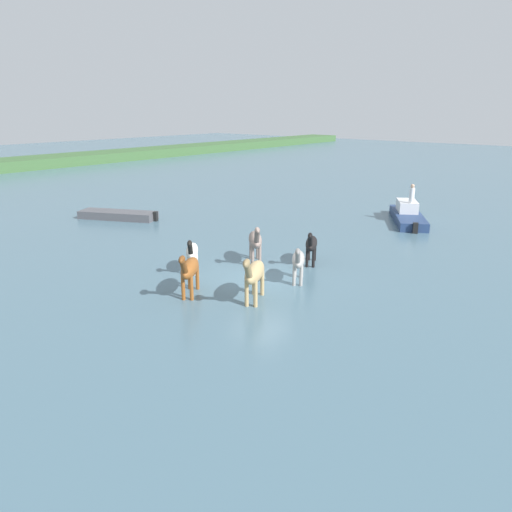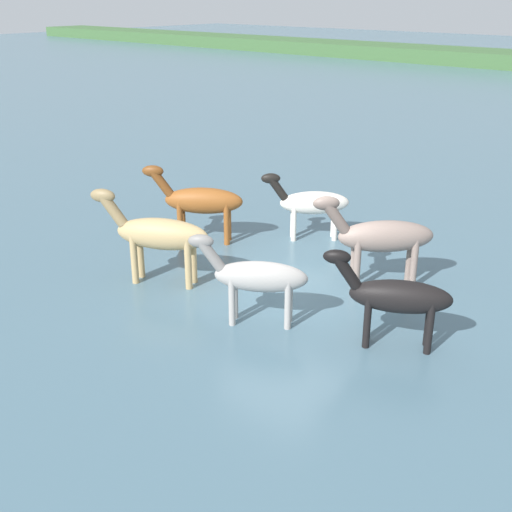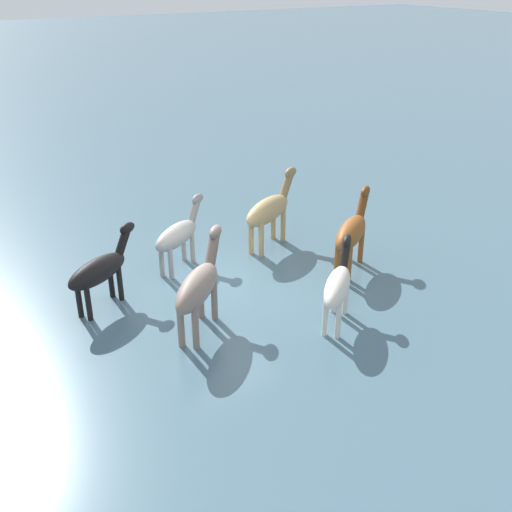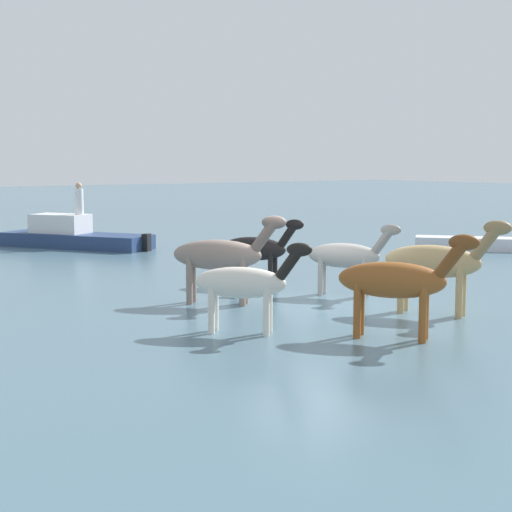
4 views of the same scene
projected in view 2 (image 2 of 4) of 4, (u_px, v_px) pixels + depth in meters
The scene contains 7 objects.
ground_plane at pixel (287, 290), 13.53m from camera, with size 173.14×173.14×0.00m, color #476675.
horse_dark_mare at pixel (257, 277), 11.86m from camera, with size 2.06×1.52×1.74m.
horse_pinto_flank at pixel (381, 237), 13.38m from camera, with size 2.13×2.08×2.01m.
horse_dun_straggler at pixel (311, 203), 16.02m from camera, with size 1.86×1.76×1.72m.
horse_gray_outer at pixel (396, 297), 11.07m from camera, with size 2.13×1.43×1.76m.
horse_mid_herd at pixel (200, 201), 15.80m from camera, with size 2.24×1.76×1.93m.
horse_chestnut_trailing at pixel (158, 234), 13.51m from camera, with size 2.48×1.56×2.02m.
Camera 2 is at (7.54, -9.65, 5.85)m, focal length 45.01 mm.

